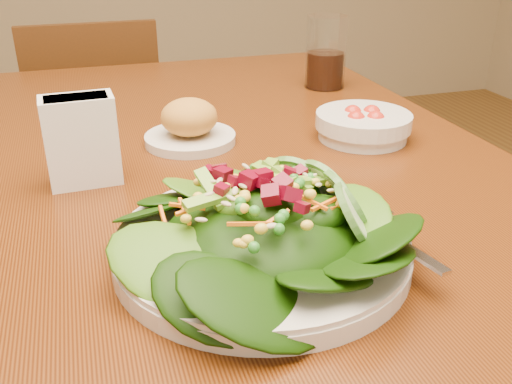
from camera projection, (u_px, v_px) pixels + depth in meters
dining_table at (216, 234)px, 0.85m from camera, size 0.90×1.40×0.75m
chair_far at (100, 147)px, 1.76m from camera, size 0.39×0.39×0.83m
salad_plate at (271, 227)px, 0.60m from camera, size 0.31×0.31×0.09m
bread_plate at (190, 125)px, 0.90m from camera, size 0.14×0.14×0.07m
tomato_bowl at (363, 125)px, 0.92m from camera, size 0.15×0.15×0.05m
drinking_glass at (326, 57)px, 1.19m from camera, size 0.08×0.08×0.15m
napkin_holder at (81, 138)px, 0.75m from camera, size 0.09×0.06×0.12m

